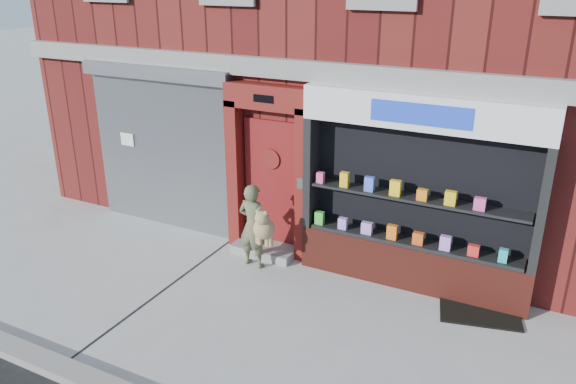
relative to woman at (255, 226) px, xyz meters
The scene contains 7 objects.
ground 1.57m from the woman, 61.50° to the right, with size 80.00×80.00×0.00m, color #9E9E99.
building 5.82m from the woman, 82.07° to the left, with size 12.00×8.16×8.00m.
shutter_bay 2.63m from the woman, 163.25° to the left, with size 3.10×0.30×3.04m.
red_door_bay 0.97m from the woman, 97.61° to the left, with size 1.52×0.58×2.90m.
pharmacy_bay 2.56m from the woman, 13.72° to the left, with size 3.50×0.41×3.00m.
woman is the anchor object (origin of this frame).
doormat 3.62m from the woman, ahead, with size 1.10×0.77×0.03m, color black.
Camera 1 is at (3.52, -5.84, 4.54)m, focal length 35.00 mm.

